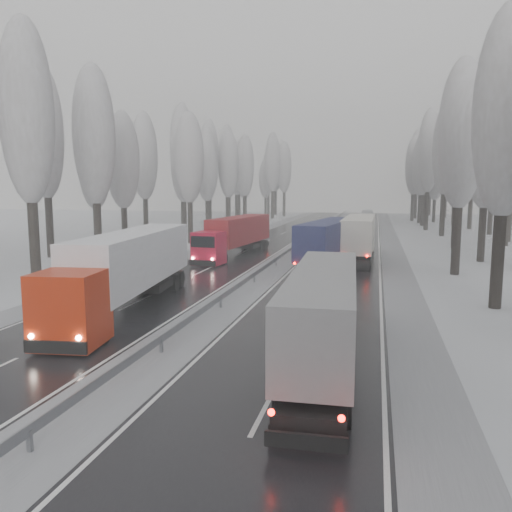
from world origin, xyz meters
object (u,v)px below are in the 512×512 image
at_px(box_truck_distant, 367,216).
at_px(truck_red_red, 236,234).
at_px(truck_red_white, 128,266).
at_px(truck_grey_tarp, 325,305).
at_px(truck_blue_box, 331,240).
at_px(truck_cream_box, 360,234).

bearing_deg(box_truck_distant, truck_red_red, -102.17).
xyz_separation_m(box_truck_distant, truck_red_white, (-11.42, -80.33, 1.20)).
bearing_deg(truck_grey_tarp, box_truck_distant, 87.53).
height_order(truck_red_white, truck_red_red, truck_red_white).
xyz_separation_m(truck_blue_box, truck_cream_box, (2.21, 5.21, 0.06)).
xyz_separation_m(box_truck_distant, truck_red_red, (-11.78, -57.27, 0.99)).
bearing_deg(truck_cream_box, truck_grey_tarp, -89.99).
relative_size(truck_grey_tarp, truck_cream_box, 0.89).
distance_m(truck_blue_box, box_truck_distant, 62.12).
height_order(truck_cream_box, truck_red_red, truck_cream_box).
bearing_deg(truck_cream_box, truck_blue_box, -112.28).
height_order(truck_grey_tarp, box_truck_distant, truck_grey_tarp).
distance_m(truck_red_white, truck_red_red, 23.06).
bearing_deg(truck_blue_box, truck_red_red, 161.71).
bearing_deg(truck_red_white, box_truck_distant, 74.77).
distance_m(truck_grey_tarp, truck_cream_box, 28.94).
xyz_separation_m(truck_grey_tarp, box_truck_distant, (0.10, 85.80, -0.86)).
relative_size(truck_cream_box, box_truck_distant, 2.39).
distance_m(truck_cream_box, truck_red_white, 26.22).
bearing_deg(truck_cream_box, truck_red_red, -177.33).
xyz_separation_m(truck_grey_tarp, truck_cream_box, (0.37, 28.93, 0.26)).
height_order(truck_blue_box, truck_red_red, truck_blue_box).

